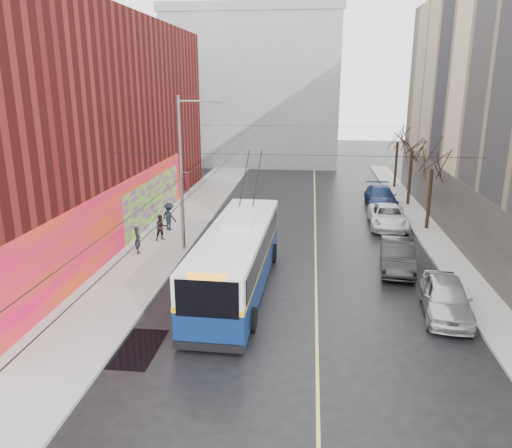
{
  "coord_description": "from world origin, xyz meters",
  "views": [
    {
      "loc": [
        1.04,
        -17.51,
        9.74
      ],
      "look_at": [
        -1.68,
        7.28,
        2.59
      ],
      "focal_mm": 35.0,
      "sensor_mm": 36.0,
      "label": 1
    }
  ],
  "objects_px": {
    "streetlight_pole": "(184,171)",
    "following_car": "(243,213)",
    "parked_car_d": "(381,197)",
    "pedestrian_b": "(161,228)",
    "tree_near": "(433,157)",
    "parked_car_a": "(446,297)",
    "trolleybus": "(237,257)",
    "parked_car_c": "(388,216)",
    "tree_far": "(398,133)",
    "parked_car_b": "(397,256)",
    "pedestrian_c": "(169,216)",
    "pedestrian_a": "(138,240)",
    "tree_mid": "(413,141)"
  },
  "relations": [
    {
      "from": "pedestrian_a",
      "to": "parked_car_a",
      "type": "bearing_deg",
      "value": -131.92
    },
    {
      "from": "trolleybus",
      "to": "following_car",
      "type": "xyz_separation_m",
      "value": [
        -1.33,
        11.87,
        -0.93
      ]
    },
    {
      "from": "tree_near",
      "to": "following_car",
      "type": "height_order",
      "value": "tree_near"
    },
    {
      "from": "parked_car_b",
      "to": "pedestrian_a",
      "type": "xyz_separation_m",
      "value": [
        -14.53,
        0.68,
        0.16
      ]
    },
    {
      "from": "streetlight_pole",
      "to": "tree_near",
      "type": "distance_m",
      "value": 16.28
    },
    {
      "from": "pedestrian_c",
      "to": "streetlight_pole",
      "type": "bearing_deg",
      "value": 150.87
    },
    {
      "from": "parked_car_b",
      "to": "pedestrian_c",
      "type": "height_order",
      "value": "pedestrian_c"
    },
    {
      "from": "parked_car_d",
      "to": "pedestrian_b",
      "type": "bearing_deg",
      "value": -143.31
    },
    {
      "from": "pedestrian_b",
      "to": "pedestrian_c",
      "type": "distance_m",
      "value": 2.23
    },
    {
      "from": "tree_near",
      "to": "pedestrian_b",
      "type": "relative_size",
      "value": 3.94
    },
    {
      "from": "parked_car_c",
      "to": "parked_car_a",
      "type": "bearing_deg",
      "value": -85.73
    },
    {
      "from": "trolleybus",
      "to": "pedestrian_a",
      "type": "relative_size",
      "value": 7.85
    },
    {
      "from": "tree_far",
      "to": "tree_near",
      "type": "bearing_deg",
      "value": -90.0
    },
    {
      "from": "tree_near",
      "to": "parked_car_a",
      "type": "distance_m",
      "value": 13.83
    },
    {
      "from": "parked_car_b",
      "to": "pedestrian_c",
      "type": "xyz_separation_m",
      "value": [
        -14.01,
        5.43,
        0.29
      ]
    },
    {
      "from": "tree_far",
      "to": "trolleybus",
      "type": "bearing_deg",
      "value": -114.1
    },
    {
      "from": "tree_far",
      "to": "trolleybus",
      "type": "height_order",
      "value": "tree_far"
    },
    {
      "from": "streetlight_pole",
      "to": "tree_near",
      "type": "height_order",
      "value": "streetlight_pole"
    },
    {
      "from": "streetlight_pole",
      "to": "pedestrian_b",
      "type": "height_order",
      "value": "streetlight_pole"
    },
    {
      "from": "streetlight_pole",
      "to": "following_car",
      "type": "height_order",
      "value": "streetlight_pole"
    },
    {
      "from": "pedestrian_c",
      "to": "parked_car_d",
      "type": "bearing_deg",
      "value": -117.86
    },
    {
      "from": "streetlight_pole",
      "to": "pedestrian_c",
      "type": "relative_size",
      "value": 4.81
    },
    {
      "from": "tree_mid",
      "to": "following_car",
      "type": "xyz_separation_m",
      "value": [
        -12.64,
        -6.42,
        -4.53
      ]
    },
    {
      "from": "parked_car_c",
      "to": "pedestrian_b",
      "type": "bearing_deg",
      "value": -158.68
    },
    {
      "from": "tree_far",
      "to": "pedestrian_b",
      "type": "distance_m",
      "value": 25.56
    },
    {
      "from": "parked_car_b",
      "to": "following_car",
      "type": "relative_size",
      "value": 1.14
    },
    {
      "from": "trolleybus",
      "to": "parked_car_a",
      "type": "distance_m",
      "value": 9.51
    },
    {
      "from": "streetlight_pole",
      "to": "pedestrian_b",
      "type": "xyz_separation_m",
      "value": [
        -1.95,
        1.46,
        -3.88
      ]
    },
    {
      "from": "parked_car_c",
      "to": "parked_car_d",
      "type": "distance_m",
      "value": 5.99
    },
    {
      "from": "tree_far",
      "to": "pedestrian_a",
      "type": "xyz_separation_m",
      "value": [
        -17.73,
        -21.06,
        -4.19
      ]
    },
    {
      "from": "streetlight_pole",
      "to": "trolleybus",
      "type": "distance_m",
      "value": 7.27
    },
    {
      "from": "pedestrian_a",
      "to": "parked_car_d",
      "type": "bearing_deg",
      "value": -69.84
    },
    {
      "from": "parked_car_b",
      "to": "streetlight_pole",
      "type": "bearing_deg",
      "value": 177.76
    },
    {
      "from": "parked_car_c",
      "to": "pedestrian_c",
      "type": "relative_size",
      "value": 2.9
    },
    {
      "from": "tree_near",
      "to": "parked_car_a",
      "type": "bearing_deg",
      "value": -98.72
    },
    {
      "from": "streetlight_pole",
      "to": "parked_car_a",
      "type": "height_order",
      "value": "streetlight_pole"
    },
    {
      "from": "tree_mid",
      "to": "parked_car_a",
      "type": "xyz_separation_m",
      "value": [
        -2.0,
        -20.04,
        -4.44
      ]
    },
    {
      "from": "streetlight_pole",
      "to": "following_car",
      "type": "relative_size",
      "value": 2.13
    },
    {
      "from": "tree_near",
      "to": "parked_car_c",
      "type": "height_order",
      "value": "tree_near"
    },
    {
      "from": "parked_car_c",
      "to": "streetlight_pole",
      "type": "bearing_deg",
      "value": -150.5
    },
    {
      "from": "tree_near",
      "to": "trolleybus",
      "type": "relative_size",
      "value": 0.51
    },
    {
      "from": "parked_car_b",
      "to": "parked_car_d",
      "type": "relative_size",
      "value": 0.87
    },
    {
      "from": "tree_far",
      "to": "parked_car_b",
      "type": "distance_m",
      "value": 22.41
    },
    {
      "from": "parked_car_a",
      "to": "following_car",
      "type": "height_order",
      "value": "parked_car_a"
    },
    {
      "from": "streetlight_pole",
      "to": "tree_near",
      "type": "xyz_separation_m",
      "value": [
        15.14,
        6.0,
        0.13
      ]
    },
    {
      "from": "tree_near",
      "to": "pedestrian_b",
      "type": "xyz_separation_m",
      "value": [
        -17.09,
        -4.54,
        -4.01
      ]
    },
    {
      "from": "tree_near",
      "to": "tree_far",
      "type": "height_order",
      "value": "tree_far"
    },
    {
      "from": "streetlight_pole",
      "to": "pedestrian_a",
      "type": "relative_size",
      "value": 5.58
    },
    {
      "from": "following_car",
      "to": "pedestrian_c",
      "type": "height_order",
      "value": "pedestrian_c"
    },
    {
      "from": "streetlight_pole",
      "to": "trolleybus",
      "type": "height_order",
      "value": "streetlight_pole"
    }
  ]
}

